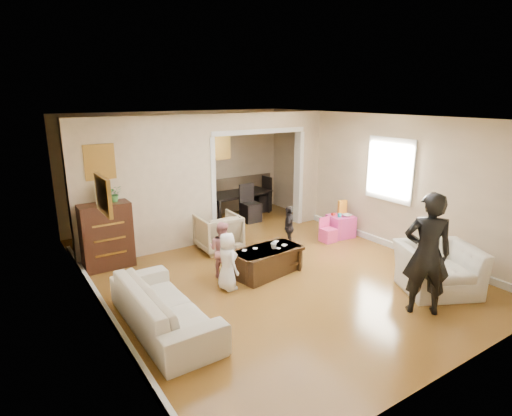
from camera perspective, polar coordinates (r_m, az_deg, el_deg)
floor at (r=7.41m, az=0.86°, el=-8.20°), size 7.00×7.00×0.00m
partition_left at (r=7.98m, az=-14.74°, el=2.83°), size 2.75×0.18×2.60m
partition_right at (r=9.87m, az=6.94°, el=5.54°), size 0.55×0.18×2.60m
partition_header at (r=8.92m, az=0.26°, el=11.90°), size 2.22×0.18×0.35m
window_pane at (r=8.49m, az=17.97°, el=5.04°), size 0.03×0.95×1.10m
framed_art_partition at (r=7.57m, az=-20.70°, el=5.94°), size 0.45×0.03×0.55m
framed_art_sofa_wall at (r=5.26m, az=-20.28°, el=1.68°), size 0.03×0.55×0.40m
framed_art_alcove at (r=10.38m, az=-4.82°, el=8.31°), size 0.45×0.03×0.55m
sofa at (r=5.66m, az=-12.55°, el=-13.00°), size 0.83×2.10×0.61m
armchair_back at (r=8.15m, az=-5.20°, el=-3.32°), size 0.82×0.84×0.72m
armchair_front at (r=7.06m, az=23.72°, el=-7.63°), size 1.42×1.36×0.72m
dresser at (r=7.71m, az=-19.91°, el=-3.56°), size 0.85×0.48×1.16m
table_lamp at (r=7.51m, az=-20.43°, el=1.95°), size 0.22×0.22×0.36m
potted_plant at (r=7.57m, az=-18.94°, el=1.87°), size 0.25×0.22×0.28m
coffee_table at (r=7.11m, az=1.50°, el=-7.30°), size 1.26×0.79×0.44m
coffee_cup at (r=7.03m, az=2.42°, el=-5.23°), size 0.12×0.12×0.10m
play_table at (r=9.09m, az=11.55°, el=-2.44°), size 0.54×0.54×0.46m
cereal_box at (r=9.14m, az=11.78°, el=0.12°), size 0.21×0.10×0.30m
cyan_cup at (r=8.91m, az=11.41°, el=-0.97°), size 0.08×0.08×0.08m
toy_block at (r=9.02m, az=10.56°, el=-0.83°), size 0.09×0.08×0.05m
play_bowl at (r=8.98m, az=12.40°, el=-1.02°), size 0.22×0.22×0.05m
dining_table at (r=10.47m, az=-2.67°, el=0.59°), size 1.78×1.11×0.60m
adult_person at (r=6.12m, az=22.46°, el=-5.85°), size 0.75×0.73×1.74m
child_kneel_a at (r=6.49m, az=-3.95°, el=-7.34°), size 0.29×0.45×0.92m
child_kneel_b at (r=6.91m, az=-4.71°, el=-5.71°), size 0.55×0.59×0.96m
child_toddler at (r=8.19m, az=4.55°, el=-2.67°), size 0.49×0.52×0.87m
craft_papers at (r=7.15m, az=1.69°, el=-5.27°), size 0.83×0.40×0.00m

